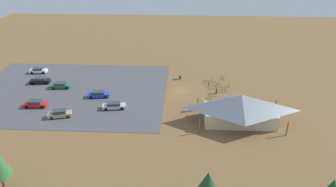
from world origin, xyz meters
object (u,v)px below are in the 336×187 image
object	(u,v)px
bicycle_teal_front_row	(212,81)
bicycle_red_yard_front	(229,85)
trash_bin	(180,77)
bicycle_purple_lone_west	(209,100)
car_blue_by_curb	(98,94)
bicycle_purple_lone_east	(209,85)
car_green_end_stall	(61,85)
bicycle_silver_near_porch	(213,95)
car_red_inner_stall	(36,104)
bicycle_orange_yard_right	(216,83)
bicycle_black_edge_north	(224,91)
bicycle_green_trailside	(238,100)
visitor_at_bikes	(191,107)
bicycle_blue_near_sign	(206,82)
pine_midwest	(208,184)
bike_pavilion	(240,107)
visitor_crossing_yard	(217,90)
bicycle_yellow_mid_cluster	(219,86)
car_white_back_corner	(38,70)
car_black_front_row	(40,80)
bicycle_orange_yard_left	(222,78)
lot_sign	(174,82)
bicycle_white_yard_center	(212,88)
car_tan_mid_lot	(60,114)
car_silver_far_end	(114,106)

from	to	relation	value
bicycle_teal_front_row	bicycle_red_yard_front	distance (m)	4.51
trash_bin	bicycle_purple_lone_west	distance (m)	13.36
bicycle_red_yard_front	bicycle_purple_lone_west	size ratio (longest dim) A/B	1.18
car_blue_by_curb	bicycle_purple_lone_east	bearing A→B (deg)	-164.01
bicycle_red_yard_front	car_green_end_stall	bearing A→B (deg)	4.14
bicycle_silver_near_porch	car_red_inner_stall	bearing A→B (deg)	10.33
trash_bin	bicycle_orange_yard_right	distance (m)	9.07
bicycle_black_edge_north	bicycle_green_trailside	size ratio (longest dim) A/B	1.14
bicycle_teal_front_row	visitor_at_bikes	bearing A→B (deg)	69.93
bicycle_blue_near_sign	bicycle_teal_front_row	size ratio (longest dim) A/B	1.01
bicycle_purple_lone_east	bicycle_red_yard_front	size ratio (longest dim) A/B	0.93
bicycle_blue_near_sign	bicycle_orange_yard_right	distance (m)	2.50
car_green_end_stall	bicycle_green_trailside	bearing A→B (deg)	173.65
pine_midwest	bicycle_teal_front_row	xyz separation A→B (m)	(-3.67, -40.97, -4.20)
visitor_at_bikes	bike_pavilion	bearing A→B (deg)	156.55
bicycle_red_yard_front	car_red_inner_stall	xyz separation A→B (m)	(40.79, 12.02, 0.36)
bicycle_red_yard_front	bicycle_purple_lone_west	world-z (taller)	bicycle_red_yard_front
bike_pavilion	visitor_crossing_yard	xyz separation A→B (m)	(3.18, -12.22, -2.33)
bicycle_yellow_mid_cluster	bicycle_purple_lone_west	bearing A→B (deg)	69.21
bicycle_silver_near_porch	car_white_back_corner	xyz separation A→B (m)	(43.84, -11.34, 0.38)
pine_midwest	car_blue_by_curb	world-z (taller)	pine_midwest
bicycle_orange_yard_right	car_white_back_corner	distance (m)	45.39
bicycle_black_edge_north	car_black_front_row	xyz separation A→B (m)	(43.33, -2.55, 0.39)
bicycle_orange_yard_left	lot_sign	bearing A→B (deg)	22.80
bicycle_blue_near_sign	bicycle_white_yard_center	world-z (taller)	bicycle_white_yard_center
bicycle_green_trailside	car_green_end_stall	world-z (taller)	car_green_end_stall
bicycle_purple_lone_east	car_black_front_row	distance (m)	40.19
bicycle_blue_near_sign	car_green_end_stall	distance (m)	34.01
bicycle_white_yard_center	car_green_end_stall	world-z (taller)	car_green_end_stall
pine_midwest	bicycle_purple_lone_west	xyz separation A→B (m)	(-2.29, -30.60, -4.19)
bicycle_green_trailside	bicycle_orange_yard_left	bearing A→B (deg)	-79.04
pine_midwest	bicycle_red_yard_front	xyz separation A→B (m)	(-7.36, -38.39, -4.17)
bicycle_white_yard_center	car_black_front_row	xyz separation A→B (m)	(40.84, -1.19, 0.37)
lot_sign	car_blue_by_curb	distance (m)	17.39
trash_bin	bicycle_orange_yard_right	bearing A→B (deg)	161.66
bicycle_black_edge_north	visitor_at_bikes	world-z (taller)	visitor_at_bikes
bicycle_purple_lone_west	car_green_end_stall	xyz separation A→B (m)	(33.82, -4.98, 0.37)
bicycle_purple_lone_east	car_white_back_corner	size ratio (longest dim) A/B	0.38
pine_midwest	car_tan_mid_lot	distance (m)	35.28
bicycle_yellow_mid_cluster	visitor_at_bikes	xyz separation A→B (m)	(6.73, 11.54, 0.46)
bicycle_orange_yard_left	car_silver_far_end	xyz separation A→B (m)	(23.50, 16.09, 0.36)
car_green_end_stall	visitor_crossing_yard	bearing A→B (deg)	178.53
visitor_at_bikes	bicycle_silver_near_porch	bearing A→B (deg)	-126.53
bicycle_teal_front_row	car_red_inner_stall	bearing A→B (deg)	21.48
trash_bin	visitor_crossing_yard	xyz separation A→B (m)	(-8.25, 7.71, 0.45)
bicycle_yellow_mid_cluster	bicycle_orange_yard_right	distance (m)	1.69
visitor_crossing_yard	visitor_at_bikes	bearing A→B (deg)	54.63
bicycle_green_trailside	bicycle_white_yard_center	xyz separation A→B (m)	(5.11, -5.67, 0.05)
bicycle_blue_near_sign	car_black_front_row	xyz separation A→B (m)	(39.57, 2.18, 0.38)
trash_bin	bicycle_orange_yard_left	bearing A→B (deg)	-179.43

